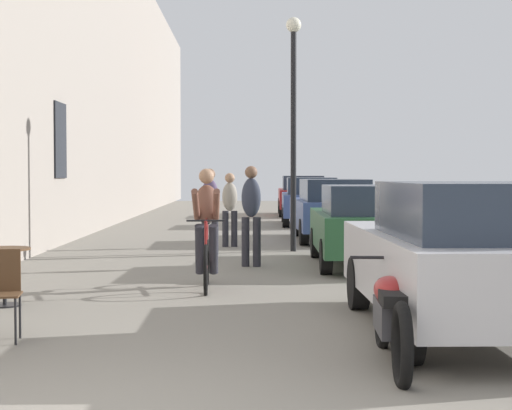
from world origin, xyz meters
The scene contains 14 objects.
building_facade_left centered at (-3.45, 14.00, 4.85)m, with size 0.54×68.00×9.71m.
cafe_chair_near_toward_wall centered at (-1.40, 2.83, 0.52)m, with size 0.43×0.43×0.89m.
cafe_table_mid centered at (-1.99, 4.94, 0.52)m, with size 0.64×0.64×0.72m.
cyclist_on_bicycle centered at (0.43, 6.50, 0.81)m, with size 0.52×1.76×1.74m.
pedestrian_near centered at (1.09, 9.20, 1.00)m, with size 0.36×0.27×1.77m.
pedestrian_mid centered at (0.28, 11.26, 0.98)m, with size 0.34×0.24×1.74m.
pedestrian_far centered at (0.64, 13.13, 0.93)m, with size 0.37×0.29×1.65m.
street_lamp centered at (2.00, 12.05, 3.11)m, with size 0.32×0.32×4.90m.
parked_car_nearest centered at (3.19, 3.07, 0.81)m, with size 1.88×4.38×1.55m.
parked_car_second centered at (3.09, 9.26, 0.74)m, with size 1.79×4.07×1.44m.
parked_car_third centered at (3.10, 14.74, 0.78)m, with size 1.84×4.25×1.50m.
parked_car_fourth centered at (3.06, 20.93, 0.78)m, with size 1.91×4.31×1.51m.
parked_car_fifth centered at (3.20, 26.86, 0.80)m, with size 1.94×4.41×1.55m.
parked_motorcycle centered at (2.25, 1.82, 0.40)m, with size 0.62×2.15×0.92m.
Camera 1 is at (0.99, -5.20, 1.64)m, focal length 57.69 mm.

